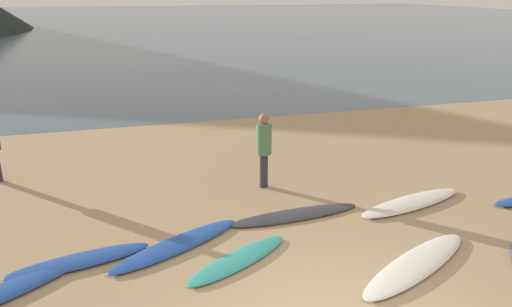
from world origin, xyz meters
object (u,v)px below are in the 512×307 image
surfboard_5 (417,264)px  surfboard_6 (411,203)px  surfboard_1 (80,261)px  surfboard_4 (294,215)px  surfboard_0 (9,290)px  surfboard_2 (177,245)px  surfboard_3 (238,260)px  person_1 (264,144)px

surfboard_5 → surfboard_6: (1.19, 2.00, 0.00)m
surfboard_6 → surfboard_1: bearing=169.6°
surfboard_4 → surfboard_5: size_ratio=0.96×
surfboard_0 → surfboard_2: surfboard_0 is taller
surfboard_3 → person_1: 3.19m
surfboard_1 → surfboard_5: size_ratio=0.80×
surfboard_2 → surfboard_3: bearing=-68.7°
surfboard_1 → person_1: 4.31m
surfboard_5 → surfboard_6: size_ratio=1.05×
surfboard_2 → surfboard_4: bearing=-15.6°
person_1 → surfboard_1: bearing=179.0°
surfboard_0 → surfboard_4: 4.82m
surfboard_4 → person_1: person_1 is taller
surfboard_2 → surfboard_4: surfboard_2 is taller
surfboard_0 → surfboard_1: surfboard_1 is taller
surfboard_6 → person_1: (-2.52, 1.68, 0.90)m
surfboard_3 → surfboard_5: size_ratio=0.75×
surfboard_0 → surfboard_5: size_ratio=0.93×
surfboard_0 → surfboard_1: (0.92, 0.54, 0.00)m
surfboard_0 → surfboard_3: (3.29, -0.08, -0.01)m
surfboard_1 → surfboard_3: 2.45m
surfboard_3 → person_1: person_1 is taller
surfboard_5 → person_1: size_ratio=1.68×
surfboard_0 → surfboard_4: surfboard_0 is taller
surfboard_5 → surfboard_6: bearing=31.8°
surfboard_4 → surfboard_3: bearing=-142.5°
surfboard_0 → surfboard_6: surfboard_6 is taller
surfboard_3 → person_1: size_ratio=1.26×
surfboard_1 → surfboard_6: (6.14, 0.48, -0.00)m
surfboard_2 → surfboard_3: (0.86, -0.72, -0.01)m
surfboard_6 → surfboard_4: bearing=161.7°
surfboard_2 → surfboard_5: 3.80m
surfboard_0 → surfboard_3: size_ratio=1.24×
surfboard_1 → surfboard_2: (1.50, 0.09, -0.01)m
surfboard_5 → person_1: person_1 is taller
surfboard_3 → surfboard_6: 3.93m
surfboard_2 → surfboard_1: bearing=154.6°
surfboard_2 → person_1: (2.12, 2.07, 0.91)m
surfboard_6 → surfboard_2: bearing=169.9°
surfboard_1 → surfboard_2: surfboard_1 is taller
surfboard_0 → surfboard_1: 1.07m
surfboard_5 → surfboard_2: bearing=127.6°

